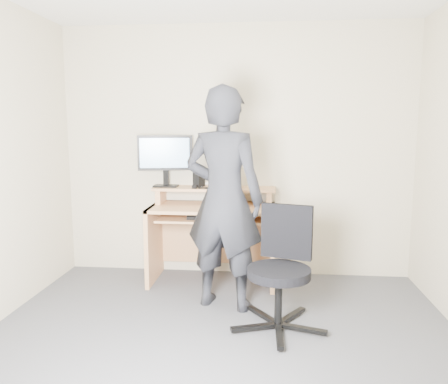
% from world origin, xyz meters
% --- Properties ---
extents(ground, '(3.50, 3.50, 0.00)m').
position_xyz_m(ground, '(0.00, 0.00, 0.00)').
color(ground, '#525257').
rests_on(ground, ground).
extents(back_wall, '(3.50, 0.02, 2.50)m').
position_xyz_m(back_wall, '(0.00, 1.75, 1.25)').
color(back_wall, beige).
rests_on(back_wall, ground).
extents(desk, '(1.20, 0.60, 0.91)m').
position_xyz_m(desk, '(-0.20, 1.53, 0.55)').
color(desk, tan).
rests_on(desk, ground).
extents(monitor, '(0.53, 0.16, 0.51)m').
position_xyz_m(monitor, '(-0.69, 1.60, 1.22)').
color(monitor, black).
rests_on(monitor, desk).
extents(external_drive, '(0.11, 0.15, 0.20)m').
position_xyz_m(external_drive, '(-0.36, 1.63, 1.01)').
color(external_drive, black).
rests_on(external_drive, desk).
extents(travel_mug, '(0.10, 0.10, 0.19)m').
position_xyz_m(travel_mug, '(0.02, 1.61, 1.01)').
color(travel_mug, silver).
rests_on(travel_mug, desk).
extents(smartphone, '(0.08, 0.13, 0.01)m').
position_xyz_m(smartphone, '(0.02, 1.55, 0.92)').
color(smartphone, black).
rests_on(smartphone, desk).
extents(charger, '(0.05, 0.05, 0.03)m').
position_xyz_m(charger, '(-0.38, 1.51, 0.93)').
color(charger, black).
rests_on(charger, desk).
extents(headphones, '(0.16, 0.16, 0.06)m').
position_xyz_m(headphones, '(-0.27, 1.64, 0.92)').
color(headphones, silver).
rests_on(headphones, desk).
extents(keyboard, '(0.47, 0.21, 0.03)m').
position_xyz_m(keyboard, '(-0.19, 1.36, 0.67)').
color(keyboard, black).
rests_on(keyboard, desk).
extents(mouse, '(0.11, 0.08, 0.04)m').
position_xyz_m(mouse, '(0.11, 1.35, 0.77)').
color(mouse, black).
rests_on(mouse, desk).
extents(office_chair, '(0.71, 0.68, 0.89)m').
position_xyz_m(office_chair, '(0.43, 0.54, 0.49)').
color(office_chair, black).
rests_on(office_chair, ground).
extents(person, '(0.76, 0.60, 1.83)m').
position_xyz_m(person, '(-0.03, 0.88, 0.92)').
color(person, black).
rests_on(person, ground).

